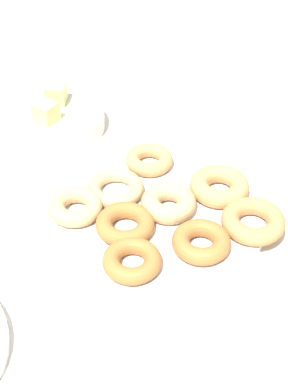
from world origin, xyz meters
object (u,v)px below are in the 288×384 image
Objects in this scene: donut_2 at (125,224)px; melon_chunk_left at (46,113)px; donut_5 at (169,203)px; donut_6 at (253,221)px; donut_1 at (115,188)px; donut_plate at (162,216)px; donut_0 at (219,186)px; donut_7 at (131,260)px; fruit_bowl at (56,121)px; melon_chunk_right at (56,94)px; donut_8 at (75,207)px; donut_3 at (201,242)px; donut_4 at (149,160)px.

donut_2 is 0.30m from melon_chunk_left.
donut_5 is 0.89× the size of donut_6.
donut_2 is (-0.07, -0.05, 0.00)m from donut_1.
donut_0 is (0.07, -0.07, 0.02)m from donut_plate.
melon_chunk_left is at bearing 46.69° from donut_7.
donut_2 is at bearing 146.08° from donut_5.
fruit_bowl is 4.96× the size of melon_chunk_left.
melon_chunk_right is (0.31, 0.28, 0.03)m from donut_7.
melon_chunk_right is at bearing 33.39° from donut_8.
donut_5 reaches higher than donut_6.
donut_0 is at bearing 49.32° from donut_6.
donut_2 is at bearing -146.82° from donut_1.
donut_3 is at bearing -175.84° from donut_0.
donut_7 is at bearing 131.08° from donut_3.
melon_chunk_right is (0.25, 0.25, 0.03)m from donut_2.
donut_2 is 1.06× the size of donut_7.
donut_6 is 0.26m from donut_8.
donut_1 is 1.03× the size of donut_2.
donut_7 is (-0.13, 0.01, -0.00)m from donut_5.
fruit_bowl is at bearing -156.80° from melon_chunk_right.
donut_2 is at bearing -95.23° from donut_8.
donut_0 is at bearing -104.77° from fruit_bowl.
donut_1 is 0.50× the size of fruit_bowl.
donut_6 is 0.53× the size of fruit_bowl.
donut_5 reaches higher than donut_4.
melon_chunk_left is (0.18, 0.15, 0.02)m from donut_8.
donut_6 is 1.14× the size of donut_8.
donut_5 reaches higher than donut_7.
donut_0 is 0.13m from donut_4.
donut_5 is at bearing -144.06° from donut_4.
donut_3 reaches higher than donut_plate.
melon_chunk_left and melon_chunk_right have the same top height.
donut_0 is 2.59× the size of melon_chunk_right.
donut_0 is 0.23m from donut_8.
donut_6 is at bearing -105.95° from melon_chunk_left.
donut_4 is at bearing 14.95° from donut_7.
fruit_bowl is (0.09, 0.34, -0.01)m from donut_0.
donut_7 is 2.27× the size of melon_chunk_right.
donut_3 is 1.03× the size of donut_7.
donut_5 is at bearing -45.57° from donut_plate.
donut_1 is 0.24m from fruit_bowl.
donut_0 is at bearing -56.72° from donut_8.
donut_8 is (0.07, 0.12, 0.00)m from donut_7.
donut_4 is at bearing -21.95° from donut_8.
donut_2 is 1.03× the size of donut_5.
donut_4 is at bearing 8.43° from donut_2.
donut_2 is 0.08m from donut_5.
donut_plate is at bearing -32.22° from donut_2.
fruit_bowl is at bearing 46.42° from donut_2.
donut_2 and donut_7 have the same top height.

